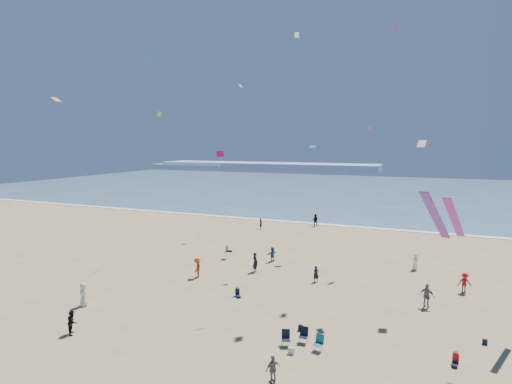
% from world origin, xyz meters
% --- Properties ---
extents(ocean, '(220.00, 100.00, 0.06)m').
position_xyz_m(ocean, '(0.00, 95.00, 0.03)').
color(ocean, '#476B84').
rests_on(ocean, ground).
extents(surf_line, '(220.00, 1.20, 0.08)m').
position_xyz_m(surf_line, '(0.00, 45.00, 0.04)').
color(surf_line, white).
rests_on(surf_line, ground).
extents(headland_far, '(110.00, 20.00, 3.20)m').
position_xyz_m(headland_far, '(-60.00, 170.00, 1.60)').
color(headland_far, '#7A8EA8').
rests_on(headland_far, ground).
extents(headland_near, '(40.00, 14.00, 2.00)m').
position_xyz_m(headland_near, '(-100.00, 165.00, 1.00)').
color(headland_near, '#7A8EA8').
rests_on(headland_near, ground).
extents(standing_flyers, '(32.77, 48.67, 1.94)m').
position_xyz_m(standing_flyers, '(3.25, 15.33, 0.88)').
color(standing_flyers, black).
rests_on(standing_flyers, ground).
extents(seated_group, '(23.76, 33.66, 0.84)m').
position_xyz_m(seated_group, '(1.15, 6.78, 0.42)').
color(seated_group, silver).
rests_on(seated_group, ground).
extents(chair_cluster, '(2.74, 1.50, 1.00)m').
position_xyz_m(chair_cluster, '(5.51, 7.07, 0.50)').
color(chair_cluster, black).
rests_on(chair_cluster, ground).
extents(white_tote, '(0.35, 0.20, 0.40)m').
position_xyz_m(white_tote, '(5.14, 6.01, 0.20)').
color(white_tote, silver).
rests_on(white_tote, ground).
extents(black_backpack, '(0.30, 0.22, 0.38)m').
position_xyz_m(black_backpack, '(4.79, 9.15, 0.19)').
color(black_backpack, black).
rests_on(black_backpack, ground).
extents(navy_bag, '(0.28, 0.18, 0.34)m').
position_xyz_m(navy_bag, '(16.05, 11.77, 0.17)').
color(navy_bag, black).
rests_on(navy_bag, ground).
extents(kites_aloft, '(38.26, 36.92, 27.04)m').
position_xyz_m(kites_aloft, '(8.23, 13.21, 15.26)').
color(kites_aloft, purple).
rests_on(kites_aloft, ground).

